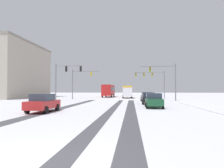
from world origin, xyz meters
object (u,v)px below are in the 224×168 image
object	(u,v)px
car_black_second	(149,98)
bus_oncoming	(109,90)
car_dark_green_third	(154,100)
box_truck_delivery	(127,91)
traffic_signal_near_left	(65,75)
car_red_fourth	(43,103)
traffic_signal_far_right	(152,78)
car_grey_lead	(147,97)
traffic_signal_far_left	(80,79)
traffic_signal_near_right	(165,76)

from	to	relation	value
car_black_second	bus_oncoming	bearing A→B (deg)	107.23
car_dark_green_third	box_truck_delivery	world-z (taller)	box_truck_delivery
traffic_signal_near_left	car_red_fourth	distance (m)	17.23
car_dark_green_third	bus_oncoming	distance (m)	35.49
traffic_signal_far_right	car_grey_lead	size ratio (longest dim) A/B	1.66
car_red_fourth	box_truck_delivery	world-z (taller)	box_truck_delivery
traffic_signal_far_left	traffic_signal_far_right	size ratio (longest dim) A/B	0.94
traffic_signal_near_right	box_truck_delivery	distance (m)	16.06
traffic_signal_far_right	car_red_fourth	bearing A→B (deg)	-112.38
bus_oncoming	traffic_signal_far_right	bearing A→B (deg)	-39.25
box_truck_delivery	traffic_signal_near_right	bearing A→B (deg)	-64.39
car_grey_lead	car_black_second	world-z (taller)	same
traffic_signal_near_left	box_truck_delivery	size ratio (longest dim) A/B	0.87
bus_oncoming	car_dark_green_third	bearing A→B (deg)	-75.52
traffic_signal_near_right	traffic_signal_far_right	bearing A→B (deg)	94.94
traffic_signal_near_right	traffic_signal_far_left	bearing A→B (deg)	154.76
car_grey_lead	bus_oncoming	xyz separation A→B (m)	(-9.01, 22.00, 1.18)
traffic_signal_far_right	box_truck_delivery	xyz separation A→B (m)	(-5.79, 2.14, -3.18)
traffic_signal_near_right	car_red_fourth	bearing A→B (deg)	-126.44
traffic_signal_far_left	traffic_signal_far_right	world-z (taller)	same
car_black_second	car_grey_lead	bearing A→B (deg)	88.07
traffic_signal_far_right	traffic_signal_far_left	bearing A→B (deg)	-165.85
traffic_signal_near_left	bus_oncoming	bearing A→B (deg)	78.10
car_dark_green_third	car_red_fourth	size ratio (longest dim) A/B	1.00
car_black_second	car_dark_green_third	size ratio (longest dim) A/B	1.01
box_truck_delivery	car_black_second	bearing A→B (deg)	-81.01
traffic_signal_near_left	car_grey_lead	size ratio (longest dim) A/B	1.56
car_dark_green_third	bus_oncoming	world-z (taller)	bus_oncoming
traffic_signal_near_left	box_truck_delivery	distance (m)	19.53
car_grey_lead	bus_oncoming	size ratio (longest dim) A/B	0.38
traffic_signal_near_left	car_red_fourth	bearing A→B (deg)	-77.93
car_red_fourth	bus_oncoming	distance (m)	39.80
traffic_signal_far_left	car_grey_lead	distance (m)	16.82
car_black_second	box_truck_delivery	xyz separation A→B (m)	(-3.38, 21.36, 0.82)
box_truck_delivery	traffic_signal_far_right	bearing A→B (deg)	-20.29
box_truck_delivery	traffic_signal_far_left	bearing A→B (deg)	-148.94
car_grey_lead	box_truck_delivery	xyz separation A→B (m)	(-3.59, 14.99, 0.82)
traffic_signal_near_right	traffic_signal_far_right	size ratio (longest dim) A/B	0.94
traffic_signal_near_right	car_grey_lead	distance (m)	4.91
car_dark_green_third	car_red_fourth	xyz separation A→B (m)	(-10.27, -5.42, 0.00)
traffic_signal_far_left	traffic_signal_near_left	distance (m)	10.12
traffic_signal_far_left	car_dark_green_third	size ratio (longest dim) A/B	1.57
traffic_signal_near_right	car_black_second	world-z (taller)	traffic_signal_near_right
bus_oncoming	traffic_signal_near_left	bearing A→B (deg)	-101.90
car_grey_lead	car_red_fourth	size ratio (longest dim) A/B	1.01
traffic_signal_near_right	bus_oncoming	bearing A→B (deg)	119.94
car_dark_green_third	bus_oncoming	size ratio (longest dim) A/B	0.37
traffic_signal_far_left	car_red_fourth	bearing A→B (deg)	-82.58
traffic_signal_far_left	traffic_signal_far_right	xyz separation A→B (m)	(16.06, 4.05, 0.40)
traffic_signal_near_right	traffic_signal_near_left	xyz separation A→B (m)	(-17.17, -2.05, 0.14)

